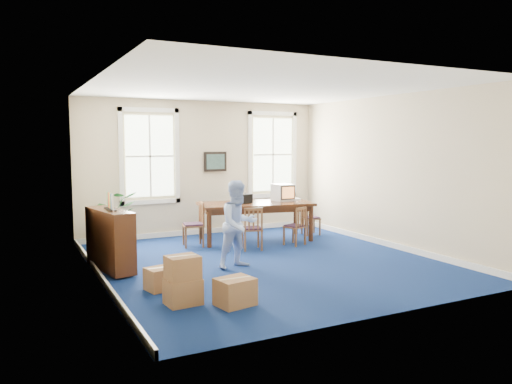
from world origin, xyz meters
name	(u,v)px	position (x,y,z in m)	size (l,w,h in m)	color
floor	(266,262)	(0.00, 0.00, 0.00)	(6.50, 6.50, 0.00)	navy
ceiling	(266,88)	(0.00, 0.00, 3.20)	(6.50, 6.50, 0.00)	white
wall_back	(203,168)	(0.00, 3.25, 1.60)	(6.50, 6.50, 0.00)	beige
wall_front	(387,192)	(0.00, -3.25, 1.60)	(6.50, 6.50, 0.00)	beige
wall_left	(96,182)	(-3.00, 0.00, 1.60)	(6.50, 6.50, 0.00)	beige
wall_right	(392,172)	(3.00, 0.00, 1.60)	(6.50, 6.50, 0.00)	beige
baseboard_back	(204,231)	(0.00, 3.22, 0.06)	(6.00, 0.04, 0.12)	white
baseboard_left	(101,278)	(-2.97, 0.00, 0.06)	(0.04, 6.50, 0.12)	white
baseboard_right	(389,244)	(2.97, 0.00, 0.06)	(0.04, 6.50, 0.12)	white
window_left	(150,156)	(-1.30, 3.23, 1.90)	(1.40, 0.12, 2.20)	white
window_right	(273,155)	(1.90, 3.23, 1.90)	(1.40, 0.12, 2.20)	white
wall_picture	(215,162)	(0.30, 3.20, 1.75)	(0.58, 0.06, 0.48)	black
conference_table	(255,221)	(0.75, 1.93, 0.43)	(2.52, 1.15, 0.86)	#472311
crt_tv	(283,192)	(1.50, 1.99, 1.05)	(0.43, 0.47, 0.39)	#B7B7BC
game_console	(297,199)	(1.84, 1.93, 0.88)	(0.14, 0.17, 0.04)	white
equipment_bag	(243,199)	(0.47, 1.99, 0.96)	(0.39, 0.26, 0.20)	black
chair_near_left	(252,228)	(0.24, 1.07, 0.45)	(0.40, 0.40, 0.89)	brown
chair_near_right	(295,226)	(1.27, 1.07, 0.42)	(0.38, 0.38, 0.84)	brown
chair_end_left	(193,224)	(-0.74, 1.93, 0.47)	(0.42, 0.42, 0.95)	brown
chair_end_right	(311,217)	(2.25, 1.93, 0.42)	(0.37, 0.37, 0.83)	brown
man	(239,224)	(-0.62, -0.16, 0.78)	(0.76, 0.59, 1.55)	#A9C5FC
credenza	(110,241)	(-2.70, 0.63, 0.52)	(0.38, 1.33, 1.04)	#472311
brochure_rack	(110,202)	(-2.68, 0.63, 1.20)	(0.12, 0.69, 0.31)	#99999E
potted_plant	(110,219)	(-2.33, 2.66, 0.59)	(1.06, 0.93, 1.18)	#1E5322
cardboard_boxes	(193,276)	(-1.98, -1.56, 0.36)	(1.25, 1.25, 0.71)	#9D6C41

